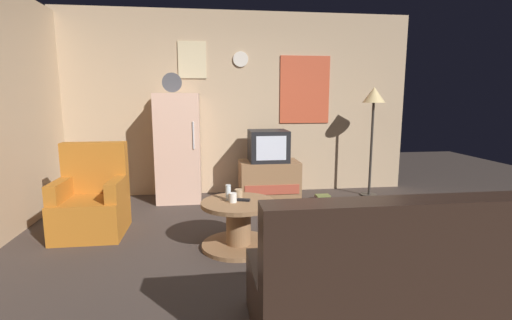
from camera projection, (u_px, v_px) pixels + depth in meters
name	position (u px, v px, depth m)	size (l,w,h in m)	color
ground_plane	(263.00, 256.00, 3.44)	(12.00, 12.00, 0.00)	#3D332D
wall_with_art	(239.00, 104.00, 5.61)	(5.20, 0.12, 2.68)	tan
fridge	(178.00, 147.00, 5.23)	(0.60, 0.62, 1.77)	beige
tv_stand	(269.00, 180.00, 5.37)	(0.84, 0.53, 0.55)	#8E6642
crt_tv	(268.00, 146.00, 5.29)	(0.54, 0.51, 0.44)	black
standing_lamp	(374.00, 103.00, 5.35)	(0.32, 0.32, 1.59)	#332D28
coffee_table	(239.00, 224.00, 3.62)	(0.72, 0.72, 0.46)	#8E6642
wine_glass	(228.00, 192.00, 3.63)	(0.05, 0.05, 0.15)	silver
mug_ceramic_white	(233.00, 198.00, 3.55)	(0.08, 0.08, 0.09)	silver
mug_ceramic_tan	(239.00, 194.00, 3.70)	(0.08, 0.08, 0.09)	tan
remote_control	(242.00, 200.00, 3.60)	(0.15, 0.04, 0.02)	black
armchair	(92.00, 202.00, 4.00)	(0.68, 0.68, 0.96)	#B2661E
couch	(392.00, 285.00, 2.29)	(1.70, 0.80, 0.92)	black
book_stack	(323.00, 197.00, 5.33)	(0.21, 0.18, 0.07)	#A056B4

